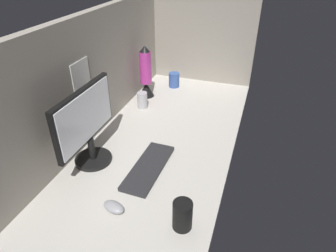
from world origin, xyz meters
TOP-DOWN VIEW (x-y plane):
  - ground_plane at (0.00, 0.00)cm, footprint 180.00×80.00cm
  - cubicle_wall_back at (-0.02, 37.50)cm, footprint 180.00×5.50cm
  - cubicle_wall_side at (87.50, 0.00)cm, footprint 5.00×80.00cm
  - monitor at (-30.73, 25.12)cm, footprint 43.07×18.00cm
  - keyboard at (-28.00, -3.75)cm, footprint 37.37×14.09cm
  - mouse at (-56.23, 0.18)cm, footprint 7.88×10.72cm
  - mug_ceramic_blue at (66.96, 13.62)cm, footprint 7.82×7.82cm
  - mug_black_travel at (-55.19, -28.31)cm, footprint 7.53×7.53cm
  - mug_steel at (28.84, 23.20)cm, footprint 6.54×6.54cm
  - lava_lamp at (45.95, 27.35)cm, footprint 10.88×10.88cm

SIDE VIEW (x-z plane):
  - ground_plane at x=0.00cm, z-range -3.00..0.00cm
  - keyboard at x=-28.00cm, z-range 0.00..2.00cm
  - mouse at x=-56.23cm, z-range 0.00..3.40cm
  - mug_steel at x=28.84cm, z-range 0.00..10.42cm
  - mug_ceramic_blue at x=66.96cm, z-range 0.00..10.72cm
  - mug_black_travel at x=-55.19cm, z-range 0.00..12.09cm
  - lava_lamp at x=45.95cm, z-range -2.87..32.73cm
  - monitor at x=-30.73cm, z-range 2.18..40.34cm
  - cubicle_wall_side at x=87.50cm, z-range 0.00..64.16cm
  - cubicle_wall_back at x=-0.02cm, z-range 0.01..64.17cm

